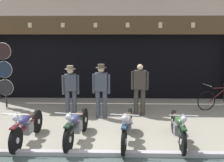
{
  "coord_description": "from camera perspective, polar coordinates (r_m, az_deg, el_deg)",
  "views": [
    {
      "loc": [
        0.29,
        -5.35,
        2.65
      ],
      "look_at": [
        0.1,
        2.61,
        1.21
      ],
      "focal_mm": 42.58,
      "sensor_mm": 36.0,
      "label": 1
    }
  ],
  "objects": [
    {
      "name": "motorcycle_center_right",
      "position": [
        6.72,
        14.05,
        -9.51
      ],
      "size": [
        0.62,
        1.98,
        0.9
      ],
      "rotation": [
        0.0,
        0.0,
        3.08
      ],
      "color": "black",
      "rests_on": "ground"
    },
    {
      "name": "shop_facade",
      "position": [
        12.39,
        0.05,
        6.05
      ],
      "size": [
        10.33,
        4.42,
        6.48
      ],
      "color": "black",
      "rests_on": "ground"
    },
    {
      "name": "shopkeeper_center",
      "position": [
        8.28,
        -2.32,
        -1.58
      ],
      "size": [
        0.56,
        0.34,
        1.71
      ],
      "rotation": [
        0.0,
        0.0,
        3.02
      ],
      "color": "#3D424C",
      "rests_on": "ground"
    },
    {
      "name": "tyre_sign_pole",
      "position": [
        10.12,
        -22.18,
        2.15
      ],
      "size": [
        0.59,
        0.06,
        2.33
      ],
      "color": "#232328",
      "rests_on": "ground"
    },
    {
      "name": "motorcycle_center",
      "position": [
        6.53,
        3.26,
        -9.64
      ],
      "size": [
        0.62,
        2.07,
        0.92
      ],
      "rotation": [
        0.0,
        0.0,
        3.02
      ],
      "color": "black",
      "rests_on": "ground"
    },
    {
      "name": "advert_board_near",
      "position": [
        10.85,
        7.67,
        5.83
      ],
      "size": [
        0.74,
        0.03,
        0.88
      ],
      "color": "silver"
    },
    {
      "name": "motorcycle_left",
      "position": [
        6.88,
        -17.8,
        -9.21
      ],
      "size": [
        0.62,
        1.91,
        0.91
      ],
      "rotation": [
        0.0,
        0.0,
        3.08
      ],
      "color": "black",
      "rests_on": "ground"
    },
    {
      "name": "salesman_right",
      "position": [
        8.6,
        5.97,
        -1.35
      ],
      "size": [
        0.56,
        0.27,
        1.68
      ],
      "rotation": [
        0.0,
        0.0,
        3.0
      ],
      "color": "#38332D",
      "rests_on": "ground"
    },
    {
      "name": "motorcycle_center_left",
      "position": [
        6.68,
        -7.59,
        -9.32
      ],
      "size": [
        0.62,
        2.01,
        0.91
      ],
      "rotation": [
        0.0,
        0.0,
        3.02
      ],
      "color": "black",
      "rests_on": "ground"
    },
    {
      "name": "salesman_left",
      "position": [
        8.76,
        -8.87,
        -1.4
      ],
      "size": [
        0.55,
        0.35,
        1.62
      ],
      "rotation": [
        0.0,
        0.0,
        3.29
      ],
      "color": "#3D424C",
      "rests_on": "ground"
    },
    {
      "name": "leaning_bicycle",
      "position": [
        10.09,
        22.15,
        -3.59
      ],
      "size": [
        1.68,
        0.59,
        0.93
      ],
      "rotation": [
        0.0,
        0.0,
        1.81
      ],
      "color": "black",
      "rests_on": "ground"
    }
  ]
}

